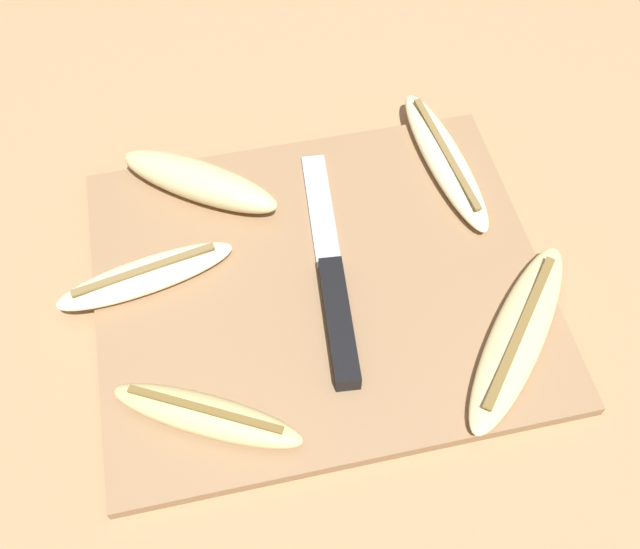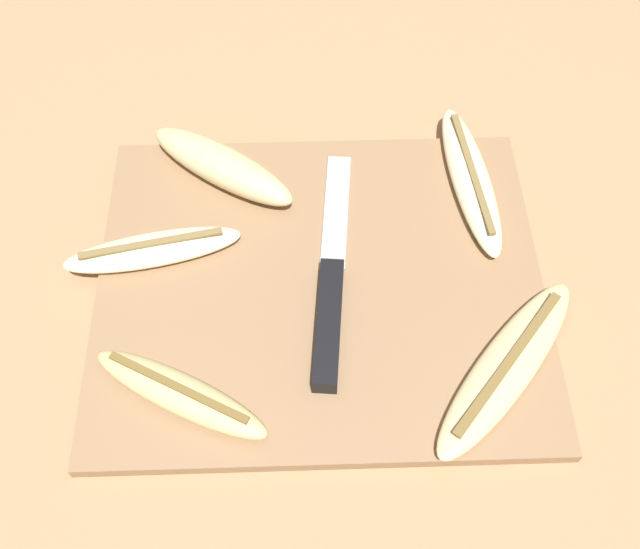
{
  "view_description": "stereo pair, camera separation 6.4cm",
  "coord_description": "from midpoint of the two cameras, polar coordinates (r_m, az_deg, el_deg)",
  "views": [
    {
      "loc": [
        -0.07,
        -0.34,
        0.56
      ],
      "look_at": [
        0.0,
        0.0,
        0.02
      ],
      "focal_mm": 42.0,
      "sensor_mm": 36.0,
      "label": 1
    },
    {
      "loc": [
        -0.01,
        -0.35,
        0.56
      ],
      "look_at": [
        0.0,
        0.0,
        0.02
      ],
      "focal_mm": 42.0,
      "sensor_mm": 36.0,
      "label": 2
    }
  ],
  "objects": [
    {
      "name": "ground_plane",
      "position": [
        0.66,
        2.77,
        -1.26
      ],
      "size": [
        4.0,
        4.0,
        0.0
      ],
      "primitive_type": "plane",
      "color": "tan"
    },
    {
      "name": "cutting_board",
      "position": [
        0.65,
        2.8,
        -0.98
      ],
      "size": [
        0.38,
        0.33,
        0.01
      ],
      "color": "#997551",
      "rests_on": "ground_plane"
    },
    {
      "name": "knife",
      "position": [
        0.63,
        3.67,
        -2.38
      ],
      "size": [
        0.04,
        0.25,
        0.02
      ],
      "rotation": [
        0.0,
        0.0,
        -0.09
      ],
      "color": "black",
      "rests_on": "cutting_board"
    },
    {
      "name": "banana_mellow_near",
      "position": [
        0.62,
        16.95,
        -6.95
      ],
      "size": [
        0.16,
        0.18,
        0.02
      ],
      "rotation": [
        0.0,
        0.0,
        2.45
      ],
      "color": "beige",
      "rests_on": "cutting_board"
    },
    {
      "name": "banana_ripe_center",
      "position": [
        0.7,
        -4.9,
        8.09
      ],
      "size": [
        0.15,
        0.12,
        0.03
      ],
      "rotation": [
        0.0,
        0.0,
        0.96
      ],
      "color": "beige",
      "rests_on": "cutting_board"
    },
    {
      "name": "banana_pale_long",
      "position": [
        0.72,
        13.91,
        6.94
      ],
      "size": [
        0.05,
        0.18,
        0.02
      ],
      "rotation": [
        0.0,
        0.0,
        0.1
      ],
      "color": "beige",
      "rests_on": "cutting_board"
    },
    {
      "name": "banana_spotted_left",
      "position": [
        0.59,
        -7.56,
        -9.24
      ],
      "size": [
        0.15,
        0.1,
        0.02
      ],
      "rotation": [
        0.0,
        0.0,
        1.08
      ],
      "color": "#DBC684",
      "rests_on": "cutting_board"
    },
    {
      "name": "banana_bright_far",
      "position": [
        0.66,
        -9.97,
        1.68
      ],
      "size": [
        0.16,
        0.07,
        0.02
      ],
      "rotation": [
        0.0,
        0.0,
        1.76
      ],
      "color": "beige",
      "rests_on": "cutting_board"
    }
  ]
}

